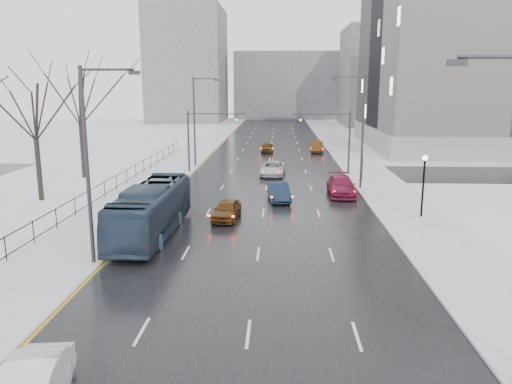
# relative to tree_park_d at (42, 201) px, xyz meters

# --- Properties ---
(road) EXTENTS (16.00, 150.00, 0.04)m
(road) POSITION_rel_tree_park_d_xyz_m (17.80, 26.00, 0.02)
(road) COLOR black
(road) RESTS_ON ground
(cross_road) EXTENTS (130.00, 10.00, 0.04)m
(cross_road) POSITION_rel_tree_park_d_xyz_m (17.80, 14.00, 0.02)
(cross_road) COLOR black
(cross_road) RESTS_ON ground
(sidewalk_left) EXTENTS (5.00, 150.00, 0.16)m
(sidewalk_left) POSITION_rel_tree_park_d_xyz_m (7.30, 26.00, 0.08)
(sidewalk_left) COLOR silver
(sidewalk_left) RESTS_ON ground
(sidewalk_right) EXTENTS (5.00, 150.00, 0.16)m
(sidewalk_right) POSITION_rel_tree_park_d_xyz_m (28.30, 26.00, 0.08)
(sidewalk_right) COLOR silver
(sidewalk_right) RESTS_ON ground
(park_strip) EXTENTS (14.00, 150.00, 0.12)m
(park_strip) POSITION_rel_tree_park_d_xyz_m (-2.20, 26.00, 0.06)
(park_strip) COLOR white
(park_strip) RESTS_ON ground
(tree_park_d) EXTENTS (8.75, 8.75, 12.50)m
(tree_park_d) POSITION_rel_tree_park_d_xyz_m (0.00, 0.00, 0.00)
(tree_park_d) COLOR black
(tree_park_d) RESTS_ON ground
(tree_park_e) EXTENTS (9.45, 9.45, 13.50)m
(tree_park_e) POSITION_rel_tree_park_d_xyz_m (-0.40, 10.00, 0.00)
(tree_park_e) COLOR black
(tree_park_e) RESTS_ON ground
(iron_fence) EXTENTS (0.06, 70.00, 1.30)m
(iron_fence) POSITION_rel_tree_park_d_xyz_m (4.80, -4.00, 0.91)
(iron_fence) COLOR black
(iron_fence) RESTS_ON sidewalk_left
(streetlight_r_mid) EXTENTS (2.95, 0.25, 10.00)m
(streetlight_r_mid) POSITION_rel_tree_park_d_xyz_m (25.97, 6.00, 5.62)
(streetlight_r_mid) COLOR #2D2D33
(streetlight_r_mid) RESTS_ON ground
(streetlight_l_near) EXTENTS (2.95, 0.25, 10.00)m
(streetlight_l_near) POSITION_rel_tree_park_d_xyz_m (9.63, -14.00, 5.62)
(streetlight_l_near) COLOR #2D2D33
(streetlight_l_near) RESTS_ON ground
(streetlight_l_far) EXTENTS (2.95, 0.25, 10.00)m
(streetlight_l_far) POSITION_rel_tree_park_d_xyz_m (9.63, 18.00, 5.62)
(streetlight_l_far) COLOR #2D2D33
(streetlight_l_far) RESTS_ON ground
(lamppost_r_mid) EXTENTS (0.36, 0.36, 4.28)m
(lamppost_r_mid) POSITION_rel_tree_park_d_xyz_m (28.80, -4.00, 2.94)
(lamppost_r_mid) COLOR black
(lamppost_r_mid) RESTS_ON sidewalk_right
(mast_signal_right) EXTENTS (6.10, 0.33, 6.50)m
(mast_signal_right) POSITION_rel_tree_park_d_xyz_m (25.13, 14.00, 4.11)
(mast_signal_right) COLOR #2D2D33
(mast_signal_right) RESTS_ON ground
(mast_signal_left) EXTENTS (6.10, 0.33, 6.50)m
(mast_signal_left) POSITION_rel_tree_park_d_xyz_m (10.47, 14.00, 4.11)
(mast_signal_left) COLOR #2D2D33
(mast_signal_left) RESTS_ON ground
(no_uturn_sign) EXTENTS (0.60, 0.06, 2.70)m
(no_uturn_sign) POSITION_rel_tree_park_d_xyz_m (27.00, 10.00, 2.30)
(no_uturn_sign) COLOR #2D2D33
(no_uturn_sign) RESTS_ON sidewalk_right
(bldg_far_right) EXTENTS (24.00, 20.00, 22.00)m
(bldg_far_right) POSITION_rel_tree_park_d_xyz_m (45.80, 81.00, 11.00)
(bldg_far_right) COLOR slate
(bldg_far_right) RESTS_ON ground
(bldg_far_left) EXTENTS (18.00, 22.00, 28.00)m
(bldg_far_left) POSITION_rel_tree_park_d_xyz_m (-4.20, 91.00, 14.00)
(bldg_far_left) COLOR slate
(bldg_far_left) RESTS_ON ground
(bldg_far_center) EXTENTS (30.00, 18.00, 18.00)m
(bldg_far_center) POSITION_rel_tree_park_d_xyz_m (21.80, 106.00, 9.00)
(bldg_far_center) COLOR slate
(bldg_far_center) RESTS_ON ground
(bus) EXTENTS (2.81, 11.30, 3.14)m
(bus) POSITION_rel_tree_park_d_xyz_m (11.14, -8.72, 1.61)
(bus) COLOR #27384C
(bus) RESTS_ON road
(sedan_center_near) EXTENTS (1.98, 4.13, 1.36)m
(sedan_center_near) POSITION_rel_tree_park_d_xyz_m (15.36, -4.97, 0.72)
(sedan_center_near) COLOR #512D0D
(sedan_center_near) RESTS_ON road
(sedan_right_near) EXTENTS (2.02, 4.45, 1.42)m
(sedan_right_near) POSITION_rel_tree_park_d_xyz_m (18.93, 0.92, 0.75)
(sedan_right_near) COLOR #122037
(sedan_right_near) RESTS_ON road
(sedan_right_cross) EXTENTS (2.74, 5.30, 1.43)m
(sedan_right_cross) POSITION_rel_tree_park_d_xyz_m (18.30, 12.46, 0.75)
(sedan_right_cross) COLOR silver
(sedan_right_cross) RESTS_ON road
(sedan_right_far) EXTENTS (2.27, 5.44, 1.57)m
(sedan_right_far) POSITION_rel_tree_park_d_xyz_m (24.17, 3.25, 0.83)
(sedan_right_far) COLOR maroon
(sedan_right_far) RESTS_ON road
(sedan_center_far) EXTENTS (1.66, 4.11, 1.40)m
(sedan_center_far) POSITION_rel_tree_park_d_xyz_m (17.30, 30.58, 0.74)
(sedan_center_far) COLOR #46270C
(sedan_center_far) RESTS_ON road
(sedan_right_distant) EXTENTS (1.98, 4.58, 1.47)m
(sedan_right_distant) POSITION_rel_tree_park_d_xyz_m (24.21, 30.80, 0.77)
(sedan_right_distant) COLOR #4F290D
(sedan_right_distant) RESTS_ON road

